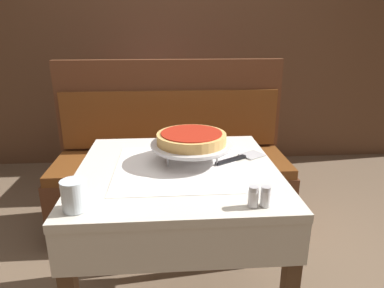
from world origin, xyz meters
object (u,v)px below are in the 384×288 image
Objects in this scene: water_glass_near at (74,195)px; salt_shaker at (253,197)px; booth_bench at (172,180)px; pizza_server at (240,158)px; dining_table_rear at (156,108)px; deep_dish_pizza at (191,138)px; condiment_caddy at (161,92)px; dining_table_front at (178,192)px; pizza_pan_stand at (191,145)px; pepper_shaker at (266,196)px.

water_glass_near reaches higher than salt_shaker.
booth_bench is 6.47× the size of pizza_server.
deep_dish_pizza reaches higher than dining_table_rear.
deep_dish_pizza is 1.48m from condiment_caddy.
condiment_caddy reaches higher than dining_table_front.
dining_table_front is 1.60m from dining_table_rear.
dining_table_front is 0.30m from pizza_server.
booth_bench is 5.39× the size of deep_dish_pizza.
condiment_caddy is (-0.35, 1.46, 0.02)m from pizza_server.
dining_table_front is at bearing -86.98° from condiment_caddy.
pizza_server is 2.47× the size of water_glass_near.
pizza_pan_stand is (0.08, -0.80, 0.52)m from booth_bench.
pepper_shaker is 1.90m from condiment_caddy.
pizza_server is at bearing 83.48° from salt_shaker.
booth_bench is 9.90× the size of condiment_caddy.
booth_bench is at bearing 75.35° from water_glass_near.
condiment_caddy is at bearing 95.62° from booth_bench.
dining_table_front is 0.45m from pepper_shaker.
dining_table_front is at bearing -89.02° from booth_bench.
pizza_server is at bearing -76.53° from condiment_caddy.
pizza_pan_stand is at bearing -82.88° from dining_table_rear.
booth_bench is (-0.01, 0.86, -0.34)m from dining_table_front.
dining_table_rear is at bearing 84.32° from water_glass_near.
condiment_caddy reaches higher than water_glass_near.
pizza_server is 0.41m from salt_shaker.
salt_shaker reaches higher than dining_table_rear.
condiment_caddy reaches higher than pizza_pan_stand.
condiment_caddy reaches higher than pizza_server.
deep_dish_pizza is 0.43m from salt_shaker.
dining_table_front is at bearing 128.36° from pepper_shaker.
dining_table_rear is at bearing 98.97° from booth_bench.
water_glass_near is (-0.38, -0.38, -0.02)m from pizza_pan_stand.
deep_dish_pizza is (-0.00, -0.00, 0.03)m from pizza_pan_stand.
pizza_server is at bearing -75.30° from dining_table_rear.
water_glass_near is 1.43× the size of salt_shaker.
dining_table_rear is at bearing 128.27° from condiment_caddy.
water_glass_near is at bearing -146.85° from pizza_server.
pepper_shaker is (-0.01, -0.41, 0.03)m from pizza_server.
dining_table_rear is 0.82m from booth_bench.
water_glass_near is at bearing -95.68° from dining_table_rear.
pizza_pan_stand is at bearing 63.43° from deep_dish_pizza.
pizza_server is 3.54× the size of salt_shaker.
deep_dish_pizza is 2.97× the size of water_glass_near.
pizza_server is at bearing 2.35° from deep_dish_pizza.
dining_table_front is 2.77× the size of deep_dish_pizza.
condiment_caddy is at bearing 103.47° from pizza_server.
dining_table_rear is 2.29× the size of pizza_pan_stand.
dining_table_front is 12.04× the size of pepper_shaker.
pizza_server is 0.41m from pepper_shaker.
pizza_server reaches higher than dining_table_rear.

